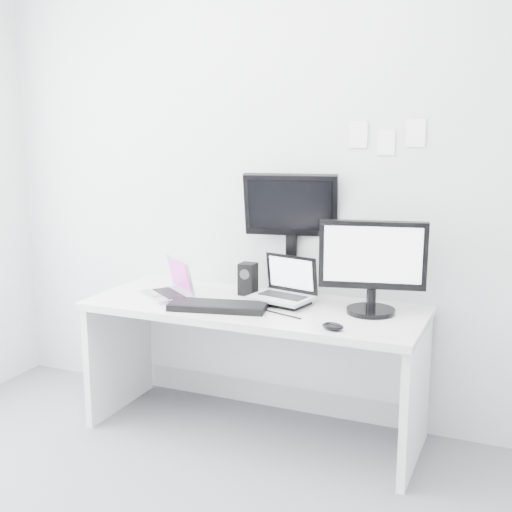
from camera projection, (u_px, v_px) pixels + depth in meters
name	position (u px, v px, depth m)	size (l,w,h in m)	color
back_wall	(279.00, 183.00, 3.77)	(3.60, 3.60, 0.00)	silver
desk	(254.00, 369.00, 3.65)	(1.80, 0.70, 0.73)	silver
macbook	(166.00, 277.00, 3.72)	(0.29, 0.22, 0.22)	#B8B8BC
speaker	(248.00, 279.00, 3.77)	(0.09, 0.09, 0.18)	black
dell_laptop	(281.00, 280.00, 3.57)	(0.31, 0.24, 0.26)	silver
rear_monitor	(291.00, 232.00, 3.75)	(0.51, 0.19, 0.70)	black
samsung_monitor	(372.00, 266.00, 3.38)	(0.54, 0.25, 0.49)	black
keyboard	(218.00, 306.00, 3.49)	(0.50, 0.18, 0.03)	black
mouse	(333.00, 326.00, 3.15)	(0.11, 0.07, 0.04)	black
wall_note_0	(358.00, 134.00, 3.54)	(0.10, 0.00, 0.14)	white
wall_note_1	(386.00, 142.00, 3.49)	(0.09, 0.00, 0.13)	white
wall_note_2	(416.00, 133.00, 3.42)	(0.10, 0.00, 0.14)	white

